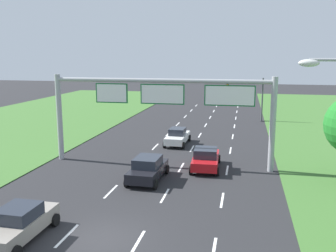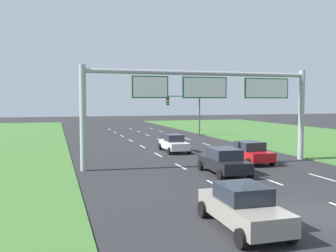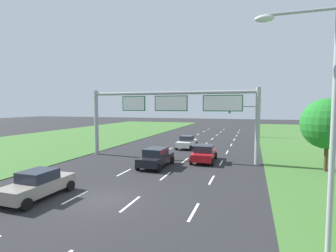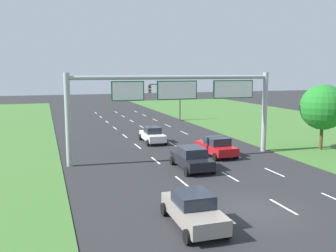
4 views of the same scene
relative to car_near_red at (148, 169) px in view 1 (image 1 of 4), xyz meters
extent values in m
plane|color=#262628|center=(0.01, -8.62, -0.83)|extent=(200.00, 200.00, 0.00)
cube|color=white|center=(-1.74, -8.62, -0.82)|extent=(0.14, 2.40, 0.01)
cube|color=white|center=(-1.74, -2.62, -0.82)|extent=(0.14, 2.40, 0.01)
cube|color=white|center=(-1.74, 3.38, -0.82)|extent=(0.14, 2.40, 0.01)
cube|color=white|center=(-1.74, 9.38, -0.82)|extent=(0.14, 2.40, 0.01)
cube|color=white|center=(-1.74, 15.38, -0.82)|extent=(0.14, 2.40, 0.01)
cube|color=white|center=(-1.74, 21.38, -0.82)|extent=(0.14, 2.40, 0.01)
cube|color=white|center=(-1.74, 27.38, -0.82)|extent=(0.14, 2.40, 0.01)
cube|color=white|center=(-1.74, 33.38, -0.82)|extent=(0.14, 2.40, 0.01)
cube|color=white|center=(-1.74, 39.38, -0.82)|extent=(0.14, 2.40, 0.01)
cube|color=white|center=(1.76, -8.62, -0.82)|extent=(0.14, 2.40, 0.01)
cube|color=white|center=(1.76, -2.62, -0.82)|extent=(0.14, 2.40, 0.01)
cube|color=white|center=(1.76, 3.38, -0.82)|extent=(0.14, 2.40, 0.01)
cube|color=white|center=(1.76, 9.38, -0.82)|extent=(0.14, 2.40, 0.01)
cube|color=white|center=(1.76, 15.38, -0.82)|extent=(0.14, 2.40, 0.01)
cube|color=white|center=(1.76, 21.38, -0.82)|extent=(0.14, 2.40, 0.01)
cube|color=white|center=(1.76, 27.38, -0.82)|extent=(0.14, 2.40, 0.01)
cube|color=white|center=(1.76, 33.38, -0.82)|extent=(0.14, 2.40, 0.01)
cube|color=white|center=(1.76, 39.38, -0.82)|extent=(0.14, 2.40, 0.01)
cube|color=white|center=(5.26, -8.62, -0.82)|extent=(0.14, 2.40, 0.01)
cube|color=white|center=(5.26, -2.62, -0.82)|extent=(0.14, 2.40, 0.01)
cube|color=white|center=(5.26, 3.38, -0.82)|extent=(0.14, 2.40, 0.01)
cube|color=white|center=(5.26, 9.38, -0.82)|extent=(0.14, 2.40, 0.01)
cube|color=white|center=(5.26, 15.38, -0.82)|extent=(0.14, 2.40, 0.01)
cube|color=white|center=(5.26, 21.38, -0.82)|extent=(0.14, 2.40, 0.01)
cube|color=white|center=(5.26, 27.38, -0.82)|extent=(0.14, 2.40, 0.01)
cube|color=white|center=(5.26, 33.38, -0.82)|extent=(0.14, 2.40, 0.01)
cube|color=white|center=(5.26, 39.38, -0.82)|extent=(0.14, 2.40, 0.01)
cube|color=black|center=(0.00, 0.01, -0.17)|extent=(2.00, 4.45, 0.68)
cube|color=#232833|center=(0.00, -0.02, 0.49)|extent=(1.71, 2.19, 0.65)
cylinder|color=black|center=(-0.92, 1.68, -0.51)|extent=(0.24, 0.65, 0.64)
cylinder|color=black|center=(1.01, 1.63, -0.51)|extent=(0.24, 0.65, 0.64)
cylinder|color=black|center=(-1.01, -1.62, -0.51)|extent=(0.24, 0.65, 0.64)
cylinder|color=black|center=(0.92, -1.67, -0.51)|extent=(0.24, 0.65, 0.64)
cube|color=gray|center=(-3.71, -9.41, -0.16)|extent=(1.82, 4.41, 0.70)
cube|color=#232833|center=(-3.71, -9.38, 0.49)|extent=(1.60, 1.86, 0.59)
cylinder|color=black|center=(-4.59, -7.76, -0.51)|extent=(0.23, 0.64, 0.64)
cylinder|color=black|center=(-2.79, -7.78, -0.51)|extent=(0.23, 0.64, 0.64)
cube|color=red|center=(3.62, 3.49, -0.18)|extent=(2.05, 4.51, 0.66)
cube|color=#232833|center=(3.63, 3.28, 0.47)|extent=(1.76, 1.93, 0.64)
cylinder|color=black|center=(2.60, 5.12, -0.51)|extent=(0.25, 0.65, 0.64)
cylinder|color=black|center=(4.51, 5.20, -0.51)|extent=(0.25, 0.65, 0.64)
cylinder|color=black|center=(2.73, 1.79, -0.51)|extent=(0.25, 0.65, 0.64)
cylinder|color=black|center=(4.65, 1.87, -0.51)|extent=(0.25, 0.65, 0.64)
cube|color=white|center=(0.13, 10.77, -0.19)|extent=(1.83, 4.43, 0.64)
cube|color=#232833|center=(0.13, 10.78, 0.45)|extent=(1.46, 1.83, 0.63)
cylinder|color=black|center=(-0.71, 12.43, -0.51)|extent=(0.24, 0.65, 0.64)
cylinder|color=black|center=(1.05, 12.39, -0.51)|extent=(0.24, 0.65, 0.64)
cylinder|color=black|center=(-0.79, 9.15, -0.51)|extent=(0.24, 0.65, 0.64)
cylinder|color=black|center=(0.97, 9.11, -0.51)|extent=(0.24, 0.65, 0.64)
cylinder|color=#9EA0A5|center=(-8.39, 3.76, 2.67)|extent=(0.44, 0.44, 7.00)
cylinder|color=#9EA0A5|center=(8.41, 3.76, 2.67)|extent=(0.44, 0.44, 7.00)
cylinder|color=#9EA0A5|center=(0.01, 3.76, 5.77)|extent=(16.80, 0.32, 0.32)
cube|color=#0C5B28|center=(-3.84, 3.76, 4.75)|extent=(2.57, 0.12, 1.53)
cube|color=white|center=(-3.84, 3.69, 4.75)|extent=(2.41, 0.01, 1.37)
cube|color=#0C5B28|center=(0.21, 3.76, 4.75)|extent=(3.39, 0.12, 1.53)
cube|color=white|center=(0.21, 3.69, 4.75)|extent=(3.23, 0.01, 1.37)
cube|color=#0C5B28|center=(5.26, 3.76, 4.75)|extent=(3.69, 0.12, 1.53)
cube|color=white|center=(5.26, 3.69, 4.75)|extent=(3.53, 0.01, 1.37)
cylinder|color=#47494F|center=(8.59, 25.90, 1.97)|extent=(0.20, 0.20, 5.60)
cylinder|color=#47494F|center=(6.34, 25.90, 4.42)|extent=(4.50, 0.14, 0.14)
cube|color=black|center=(4.09, 25.90, 3.77)|extent=(0.32, 0.36, 1.10)
sphere|color=red|center=(4.09, 25.70, 4.14)|extent=(0.22, 0.22, 0.22)
sphere|color=orange|center=(4.09, 25.70, 3.77)|extent=(0.22, 0.22, 0.22)
sphere|color=green|center=(4.09, 25.70, 3.40)|extent=(0.22, 0.22, 0.22)
ellipsoid|color=silver|center=(8.26, -11.46, 7.42)|extent=(0.64, 0.32, 0.24)
camera|label=1|loc=(6.34, -23.89, 7.66)|focal=40.00mm
camera|label=2|loc=(-10.14, -21.33, 3.80)|focal=40.00mm
camera|label=3|loc=(7.96, -21.14, 4.45)|focal=28.00mm
camera|label=4|loc=(-10.01, -24.67, 6.30)|focal=40.00mm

